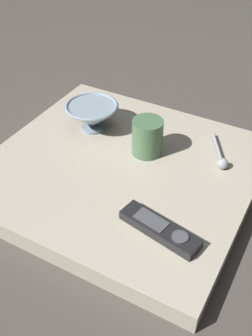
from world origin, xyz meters
name	(u,v)px	position (x,y,z in m)	size (l,w,h in m)	color
ground_plane	(121,179)	(0.00, 0.00, 0.00)	(6.00, 6.00, 0.00)	#47423D
table	(121,171)	(0.00, 0.00, 0.02)	(0.59, 0.55, 0.04)	#B7AD99
cereal_bowl	(92,115)	(0.13, -0.09, 0.08)	(0.13, 0.13, 0.07)	#8C9EAD
coffee_mug	(147,137)	(-0.03, -0.07, 0.09)	(0.07, 0.07, 0.09)	#4C724C
teaspoon	(221,160)	(-0.20, -0.11, 0.06)	(0.07, 0.12, 0.03)	#A3A5B2
tv_remote_near	(160,229)	(-0.16, 0.14, 0.05)	(0.17, 0.07, 0.02)	black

